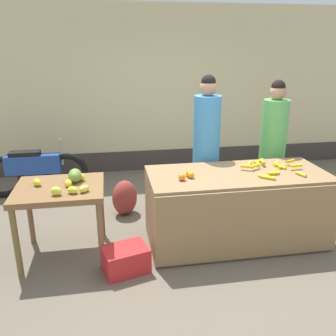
# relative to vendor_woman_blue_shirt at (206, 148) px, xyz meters

# --- Properties ---
(ground_plane) EXTENTS (24.00, 24.00, 0.00)m
(ground_plane) POSITION_rel_vendor_woman_blue_shirt_xyz_m (-0.24, -0.69, -0.94)
(ground_plane) COLOR #665B4C
(market_wall_back) EXTENTS (8.27, 0.23, 2.87)m
(market_wall_back) POSITION_rel_vendor_woman_blue_shirt_xyz_m (-0.24, 2.14, 0.47)
(market_wall_back) COLOR beige
(market_wall_back) RESTS_ON ground
(fruit_stall_counter) EXTENTS (2.01, 0.90, 0.83)m
(fruit_stall_counter) POSITION_rel_vendor_woman_blue_shirt_xyz_m (0.18, -0.70, -0.52)
(fruit_stall_counter) COLOR olive
(fruit_stall_counter) RESTS_ON ground
(side_table_wooden) EXTENTS (0.90, 0.77, 0.80)m
(side_table_wooden) POSITION_rel_vendor_woman_blue_shirt_xyz_m (-1.76, -0.69, -0.25)
(side_table_wooden) COLOR brown
(side_table_wooden) RESTS_ON ground
(banana_bunch_pile) EXTENTS (0.72, 0.66, 0.07)m
(banana_bunch_pile) POSITION_rel_vendor_woman_blue_shirt_xyz_m (0.59, -0.64, -0.08)
(banana_bunch_pile) COLOR yellow
(banana_bunch_pile) RESTS_ON fruit_stall_counter
(orange_pile) EXTENTS (0.19, 0.18, 0.08)m
(orange_pile) POSITION_rel_vendor_woman_blue_shirt_xyz_m (-0.42, -0.77, -0.07)
(orange_pile) COLOR orange
(orange_pile) RESTS_ON fruit_stall_counter
(mango_papaya_pile) EXTENTS (0.61, 0.52, 0.14)m
(mango_papaya_pile) POSITION_rel_vendor_woman_blue_shirt_xyz_m (-1.63, -0.65, -0.08)
(mango_papaya_pile) COLOR yellow
(mango_papaya_pile) RESTS_ON side_table_wooden
(vendor_woman_blue_shirt) EXTENTS (0.34, 0.34, 1.86)m
(vendor_woman_blue_shirt) POSITION_rel_vendor_woman_blue_shirt_xyz_m (0.00, 0.00, 0.00)
(vendor_woman_blue_shirt) COLOR #33333D
(vendor_woman_blue_shirt) RESTS_ON ground
(vendor_woman_green_shirt) EXTENTS (0.34, 0.34, 1.77)m
(vendor_woman_green_shirt) POSITION_rel_vendor_woman_blue_shirt_xyz_m (0.94, 0.07, -0.04)
(vendor_woman_green_shirt) COLOR #33333D
(vendor_woman_green_shirt) RESTS_ON ground
(parked_motorcycle) EXTENTS (1.60, 0.18, 0.88)m
(parked_motorcycle) POSITION_rel_vendor_woman_blue_shirt_xyz_m (-2.36, 1.08, -0.54)
(parked_motorcycle) COLOR black
(parked_motorcycle) RESTS_ON ground
(produce_crate) EXTENTS (0.51, 0.43, 0.26)m
(produce_crate) POSITION_rel_vendor_woman_blue_shirt_xyz_m (-1.12, -1.11, -0.81)
(produce_crate) COLOR red
(produce_crate) RESTS_ON ground
(produce_sack) EXTENTS (0.47, 0.46, 0.48)m
(produce_sack) POSITION_rel_vendor_woman_blue_shirt_xyz_m (-1.05, 0.21, -0.70)
(produce_sack) COLOR maroon
(produce_sack) RESTS_ON ground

